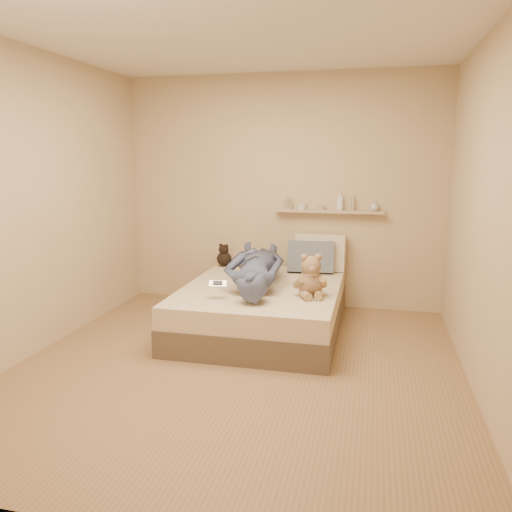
% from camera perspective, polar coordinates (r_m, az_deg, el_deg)
% --- Properties ---
extents(room, '(3.80, 3.80, 3.80)m').
position_cam_1_polar(room, '(3.86, -2.23, 5.46)').
color(room, '#916A4B').
rests_on(room, ground).
extents(bed, '(1.50, 1.90, 0.45)m').
position_cam_1_polar(bed, '(4.97, 0.75, -5.92)').
color(bed, brown).
rests_on(bed, floor).
extents(game_console, '(0.17, 0.09, 0.05)m').
position_cam_1_polar(game_console, '(4.43, -4.39, -3.18)').
color(game_console, silver).
rests_on(game_console, bed).
extents(teddy_bear, '(0.32, 0.33, 0.40)m').
position_cam_1_polar(teddy_bear, '(4.51, 6.27, -2.61)').
color(teddy_bear, '#8D6C4D').
rests_on(teddy_bear, bed).
extents(dark_plush, '(0.17, 0.17, 0.26)m').
position_cam_1_polar(dark_plush, '(5.76, -3.67, -0.06)').
color(dark_plush, black).
rests_on(dark_plush, bed).
extents(pillow_cream, '(0.56, 0.21, 0.41)m').
position_cam_1_polar(pillow_cream, '(5.59, 7.34, 0.43)').
color(pillow_cream, beige).
rests_on(pillow_cream, bed).
extents(pillow_grey, '(0.51, 0.26, 0.37)m').
position_cam_1_polar(pillow_grey, '(5.47, 6.28, -0.11)').
color(pillow_grey, slate).
rests_on(pillow_grey, bed).
extents(person, '(0.83, 1.64, 0.37)m').
position_cam_1_polar(person, '(4.90, -0.08, -1.15)').
color(person, '#434A6A').
rests_on(person, bed).
extents(wall_shelf, '(1.20, 0.12, 0.03)m').
position_cam_1_polar(wall_shelf, '(5.59, 8.35, 5.07)').
color(wall_shelf, tan).
rests_on(wall_shelf, wall_back).
extents(shelf_bottles, '(1.06, 0.12, 0.20)m').
position_cam_1_polar(shelf_bottles, '(5.58, 8.91, 5.92)').
color(shelf_bottles, silver).
rests_on(shelf_bottles, wall_shelf).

